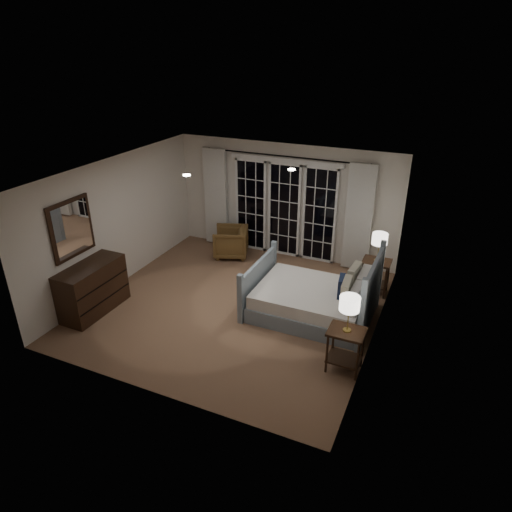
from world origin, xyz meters
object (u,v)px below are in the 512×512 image
at_px(bed, 315,300).
at_px(lamp_right, 380,239).
at_px(nightstand_left, 346,344).
at_px(dresser, 93,288).
at_px(nightstand_right, 376,272).
at_px(armchair, 231,242).
at_px(lamp_left, 350,304).

bearing_deg(bed, lamp_right, 57.12).
xyz_separation_m(nightstand_left, dresser, (-4.49, -0.21, -0.00)).
bearing_deg(lamp_right, nightstand_right, 153.43).
relative_size(bed, armchair, 2.84).
height_order(lamp_right, dresser, lamp_right).
bearing_deg(nightstand_right, bed, -122.88).
bearing_deg(nightstand_left, lamp_left, -9.46).
bearing_deg(dresser, nightstand_left, 2.74).
xyz_separation_m(lamp_right, dresser, (-4.46, -2.70, -0.66)).
distance_m(lamp_right, armchair, 3.38).
bearing_deg(nightstand_right, nightstand_left, -89.17).
height_order(bed, nightstand_right, bed).
relative_size(nightstand_left, armchair, 0.93).
xyz_separation_m(lamp_left, armchair, (-3.30, 2.84, -0.79)).
height_order(lamp_right, armchair, lamp_right).
bearing_deg(armchair, lamp_left, 28.92).
height_order(nightstand_right, armchair, nightstand_right).
height_order(nightstand_right, lamp_left, lamp_left).
height_order(nightstand_left, armchair, nightstand_left).
bearing_deg(armchair, nightstand_right, 63.42).
bearing_deg(nightstand_right, lamp_right, -26.57).
bearing_deg(nightstand_right, armchair, 173.85).
distance_m(bed, lamp_left, 1.70).
bearing_deg(armchair, nightstand_left, 28.92).
height_order(bed, armchair, bed).
xyz_separation_m(lamp_left, lamp_right, (-0.04, 2.48, -0.01)).
relative_size(bed, lamp_right, 3.78).
xyz_separation_m(nightstand_left, lamp_right, (-0.04, 2.48, 0.66)).
bearing_deg(nightstand_left, bed, 124.17).
distance_m(bed, armchair, 2.93).
bearing_deg(armchair, dresser, -41.72).
xyz_separation_m(nightstand_right, dresser, (-4.46, -2.70, 0.00)).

